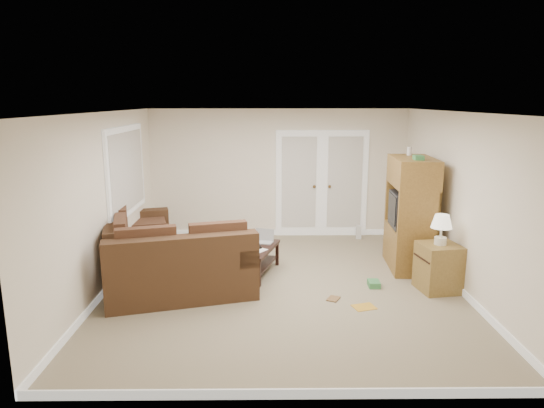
{
  "coord_description": "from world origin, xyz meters",
  "views": [
    {
      "loc": [
        -0.22,
        -6.67,
        2.66
      ],
      "look_at": [
        -0.15,
        0.58,
        1.1
      ],
      "focal_mm": 32.0,
      "sensor_mm": 36.0,
      "label": 1
    }
  ],
  "objects_px": {
    "coffee_table": "(255,259)",
    "tv_armoire": "(410,213)",
    "sectional_sofa": "(157,256)",
    "side_cabinet": "(439,263)"
  },
  "relations": [
    {
      "from": "sectional_sofa",
      "to": "tv_armoire",
      "type": "xyz_separation_m",
      "value": [
        3.93,
        0.5,
        0.53
      ]
    },
    {
      "from": "tv_armoire",
      "to": "sectional_sofa",
      "type": "bearing_deg",
      "value": -169.24
    },
    {
      "from": "sectional_sofa",
      "to": "tv_armoire",
      "type": "relative_size",
      "value": 1.67
    },
    {
      "from": "tv_armoire",
      "to": "side_cabinet",
      "type": "height_order",
      "value": "tv_armoire"
    },
    {
      "from": "sectional_sofa",
      "to": "side_cabinet",
      "type": "distance_m",
      "value": 4.11
    },
    {
      "from": "coffee_table",
      "to": "tv_armoire",
      "type": "bearing_deg",
      "value": 23.16
    },
    {
      "from": "side_cabinet",
      "to": "sectional_sofa",
      "type": "bearing_deg",
      "value": 163.68
    },
    {
      "from": "sectional_sofa",
      "to": "coffee_table",
      "type": "height_order",
      "value": "sectional_sofa"
    },
    {
      "from": "tv_armoire",
      "to": "side_cabinet",
      "type": "relative_size",
      "value": 1.73
    },
    {
      "from": "coffee_table",
      "to": "side_cabinet",
      "type": "height_order",
      "value": "side_cabinet"
    }
  ]
}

